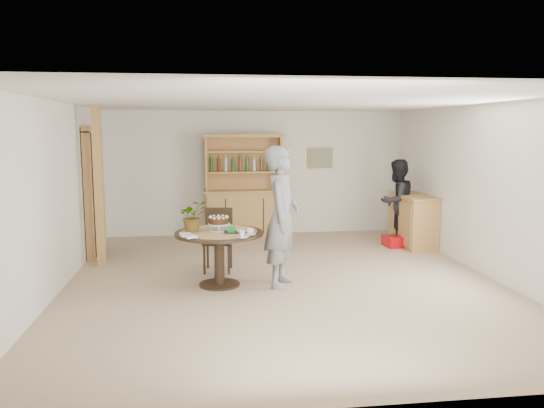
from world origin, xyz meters
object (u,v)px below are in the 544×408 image
(sideboard, at_px, (413,220))
(teen_boy, at_px, (282,217))
(dining_table, at_px, (219,242))
(hutch, at_px, (244,202))
(dining_chair, at_px, (218,235))
(adult_person, at_px, (397,202))
(red_suitcase, at_px, (401,241))

(sideboard, xyz_separation_m, teen_boy, (-2.78, -2.22, 0.48))
(dining_table, distance_m, teen_boy, 0.93)
(hutch, xyz_separation_m, dining_chair, (-0.58, -2.53, -0.15))
(hutch, xyz_separation_m, adult_person, (2.80, -1.01, 0.10))
(teen_boy, bearing_deg, sideboard, -31.57)
(adult_person, relative_size, red_suitcase, 2.49)
(sideboard, height_order, dining_table, sideboard)
(hutch, bearing_deg, teen_boy, -85.72)
(dining_table, height_order, adult_person, adult_person)
(hutch, bearing_deg, dining_table, -99.98)
(dining_table, distance_m, dining_chair, 0.83)
(sideboard, bearing_deg, dining_chair, -160.41)
(hutch, distance_m, red_suitcase, 3.14)
(dining_chair, relative_size, adult_person, 0.60)
(sideboard, relative_size, dining_chair, 1.33)
(hutch, bearing_deg, dining_chair, -102.90)
(teen_boy, xyz_separation_m, red_suitcase, (2.54, 2.16, -0.86))
(hutch, height_order, dining_table, hutch)
(dining_table, relative_size, red_suitcase, 1.89)
(dining_table, bearing_deg, hutch, 80.02)
(dining_table, distance_m, red_suitcase, 4.00)
(hutch, xyz_separation_m, dining_table, (-0.59, -3.36, -0.08))
(teen_boy, distance_m, adult_person, 3.53)
(sideboard, relative_size, adult_person, 0.80)
(hutch, height_order, adult_person, hutch)
(hutch, relative_size, sideboard, 1.62)
(hutch, xyz_separation_m, teen_boy, (0.26, -3.46, 0.27))
(sideboard, height_order, dining_chair, dining_chair)
(hutch, distance_m, sideboard, 3.29)
(dining_table, relative_size, teen_boy, 0.63)
(red_suitcase, bearing_deg, hutch, 149.74)
(red_suitcase, bearing_deg, teen_boy, -145.03)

